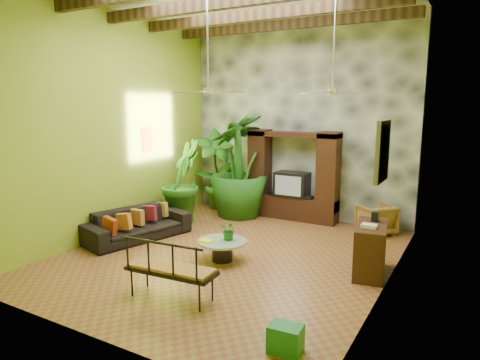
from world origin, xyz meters
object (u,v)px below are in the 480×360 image
Objects in this scene: tall_plant_c at (239,166)px; ceiling_fan_back at (333,81)px; tall_plant_a at (216,169)px; iron_bench at (168,267)px; ceiling_fan_front at (208,80)px; wicker_armchair at (376,219)px; tall_plant_b at (181,181)px; side_console at (370,249)px; coffee_table at (222,248)px; green_bin at (286,339)px; sofa at (138,224)px; entertainment_center at (292,182)px.

ceiling_fan_back is at bearing -26.47° from tall_plant_c.
iron_bench is at bearing -64.30° from tall_plant_a.
ceiling_fan_front is 3.40m from iron_bench.
tall_plant_c reaches higher than wicker_armchair.
tall_plant_b is 1.87× the size of side_console.
green_bin is (2.30, -2.21, -0.08)m from coffee_table.
green_bin is (4.64, -2.41, -0.17)m from sofa.
ceiling_fan_front is 1.98× the size of coffee_table.
wicker_armchair is 3.67m from tall_plant_c.
ceiling_fan_front is 2.48× the size of wicker_armchair.
entertainment_center is at bearing 129.57° from ceiling_fan_back.
wicker_armchair reaches higher than coffee_table.
sofa is 3.14m from tall_plant_c.
wicker_armchair is at bearing 4.04° from tall_plant_c.
coffee_table is (0.25, 0.05, -3.15)m from ceiling_fan_front.
entertainment_center is 0.88× the size of tall_plant_c.
ceiling_fan_back is 0.82× the size of tall_plant_a.
iron_bench is 3.55m from side_console.
ceiling_fan_front is 0.82× the size of tall_plant_a.
tall_plant_c reaches higher than tall_plant_a.
tall_plant_a is at bearing 121.27° from ceiling_fan_front.
tall_plant_c is 2.90× the size of coffee_table.
tall_plant_c is at bearing 125.02° from green_bin.
tall_plant_a is 1.09m from tall_plant_c.
tall_plant_b is 5.12m from side_console.
wicker_armchair is 0.67× the size of side_console.
green_bin is at bearing 45.95° from wicker_armchair.
ceiling_fan_front reaches higher than tall_plant_c.
iron_bench is (0.42, -1.78, -2.86)m from ceiling_fan_front.
entertainment_center is at bearing 112.34° from green_bin.
entertainment_center is 1.45m from tall_plant_c.
green_bin is at bearing -105.73° from side_console.
ceiling_fan_back reaches higher than coffee_table.
tall_plant_b is 3.09m from coffee_table.
green_bin is at bearing -54.98° from tall_plant_c.
ceiling_fan_back is 5.02m from green_bin.
ceiling_fan_back is at bearing 41.63° from ceiling_fan_front.
entertainment_center is 3.50m from ceiling_fan_back.
sofa is at bearing -124.94° from entertainment_center.
ceiling_fan_front is 4.65m from green_bin.
tall_plant_c reaches higher than iron_bench.
tall_plant_b is at bearing 139.07° from green_bin.
tall_plant_b is at bearing -144.43° from entertainment_center.
coffee_table is (-2.16, -3.25, -0.08)m from wicker_armchair.
ceiling_fan_front is at bearing -81.62° from sofa.
tall_plant_c is 6.85× the size of green_bin.
sofa is at bearing -109.41° from tall_plant_c.
ceiling_fan_front is 4.68× the size of green_bin.
ceiling_fan_back is at bearing 63.14° from iron_bench.
tall_plant_a is at bearing 124.51° from coffee_table.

